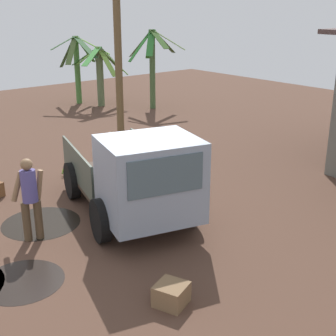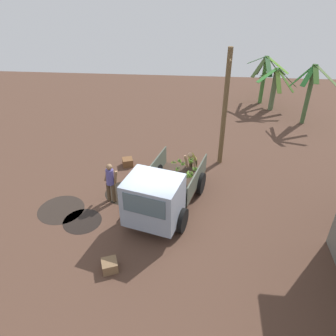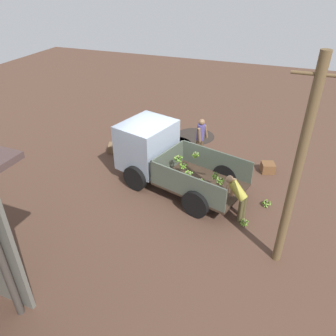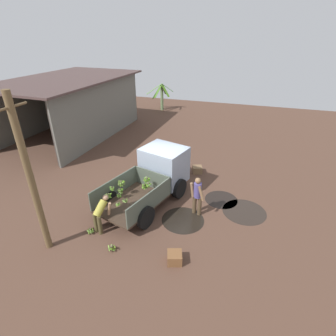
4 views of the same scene
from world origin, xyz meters
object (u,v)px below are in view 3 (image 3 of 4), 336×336
object	(u,v)px
person_worker_loading	(238,195)
banana_bunch_on_ground_1	(244,222)
person_foreground_visitor	(201,137)
wooden_crate_1	(115,148)
banana_bunch_on_ground_0	(267,203)
wooden_crate_0	(268,168)
utility_pole	(297,172)
cargo_truck	(157,152)

from	to	relation	value
person_worker_loading	banana_bunch_on_ground_1	world-z (taller)	person_worker_loading
person_foreground_visitor	person_worker_loading	size ratio (longest dim) A/B	1.23
wooden_crate_1	person_worker_loading	bearing A→B (deg)	156.25
person_foreground_visitor	person_worker_loading	distance (m)	3.70
person_foreground_visitor	banana_bunch_on_ground_0	xyz separation A→B (m)	(-2.85, 2.26, -0.80)
banana_bunch_on_ground_1	wooden_crate_1	bearing A→B (deg)	-25.15
wooden_crate_0	utility_pole	bearing A→B (deg)	98.94
cargo_truck	wooden_crate_1	bearing A→B (deg)	-11.94
person_foreground_visitor	wooden_crate_1	distance (m)	3.59
utility_pole	wooden_crate_1	world-z (taller)	utility_pole
utility_pole	banana_bunch_on_ground_1	bearing A→B (deg)	-44.78
person_worker_loading	wooden_crate_0	size ratio (longest dim) A/B	2.94
banana_bunch_on_ground_0	wooden_crate_0	world-z (taller)	wooden_crate_0
utility_pole	person_foreground_visitor	xyz separation A→B (m)	(3.34, -4.42, -1.75)
person_worker_loading	banana_bunch_on_ground_1	size ratio (longest dim) A/B	5.05
utility_pole	person_worker_loading	size ratio (longest dim) A/B	3.88
person_worker_loading	banana_bunch_on_ground_0	world-z (taller)	person_worker_loading
wooden_crate_1	person_foreground_visitor	bearing A→B (deg)	-168.26
banana_bunch_on_ground_0	wooden_crate_0	distance (m)	2.16
cargo_truck	person_foreground_visitor	bearing A→B (deg)	-102.09
utility_pole	cargo_truck	bearing A→B (deg)	-29.28
cargo_truck	wooden_crate_0	world-z (taller)	cargo_truck
wooden_crate_0	wooden_crate_1	size ratio (longest dim) A/B	0.98
banana_bunch_on_ground_0	wooden_crate_1	world-z (taller)	wooden_crate_1
person_foreground_visitor	banana_bunch_on_ground_1	size ratio (longest dim) A/B	6.23
utility_pole	wooden_crate_1	size ratio (longest dim) A/B	11.22
banana_bunch_on_ground_1	wooden_crate_1	distance (m)	6.37
utility_pole	person_worker_loading	bearing A→B (deg)	-44.51
wooden_crate_0	person_foreground_visitor	bearing A→B (deg)	-2.47
person_foreground_visitor	wooden_crate_1	bearing A→B (deg)	-152.68
banana_bunch_on_ground_0	banana_bunch_on_ground_1	xyz separation A→B (m)	(0.52, 1.16, -0.01)
banana_bunch_on_ground_0	banana_bunch_on_ground_1	size ratio (longest dim) A/B	1.12
person_worker_loading	banana_bunch_on_ground_0	xyz separation A→B (m)	(-0.85, -0.85, -0.66)
person_worker_loading	wooden_crate_0	world-z (taller)	person_worker_loading
person_worker_loading	wooden_crate_1	xyz separation A→B (m)	(5.44, -2.39, -0.62)
banana_bunch_on_ground_0	banana_bunch_on_ground_1	world-z (taller)	banana_bunch_on_ground_0
cargo_truck	wooden_crate_0	bearing A→B (deg)	-137.75
utility_pole	wooden_crate_1	xyz separation A→B (m)	(6.77, -3.70, -2.51)
person_foreground_visitor	person_worker_loading	xyz separation A→B (m)	(-2.00, 3.11, -0.14)
wooden_crate_1	cargo_truck	bearing A→B (deg)	152.43
cargo_truck	banana_bunch_on_ground_0	world-z (taller)	cargo_truck
utility_pole	person_worker_loading	world-z (taller)	utility_pole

